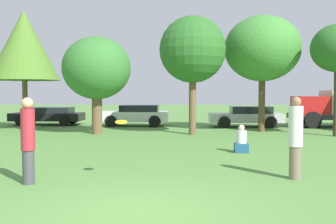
{
  "coord_description": "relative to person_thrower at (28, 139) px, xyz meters",
  "views": [
    {
      "loc": [
        0.77,
        -6.39,
        2.01
      ],
      "look_at": [
        0.36,
        3.81,
        1.51
      ],
      "focal_mm": 41.78,
      "sensor_mm": 36.0,
      "label": 1
    }
  ],
  "objects": [
    {
      "name": "parked_car_silver",
      "position": [
        7.16,
        14.87,
        -0.34
      ],
      "size": [
        4.26,
        1.95,
        1.22
      ],
      "rotation": [
        0.0,
        0.0,
        3.14
      ],
      "color": "#B2B2B7",
      "rests_on": "ground"
    },
    {
      "name": "tree_4",
      "position": [
        7.47,
        12.02,
        3.28
      ],
      "size": [
        3.91,
        3.91,
        6.0
      ],
      "color": "brown",
      "rests_on": "ground"
    },
    {
      "name": "tree_2",
      "position": [
        -0.84,
        10.59,
        2.2
      ],
      "size": [
        3.34,
        3.34,
        4.76
      ],
      "color": "brown",
      "rests_on": "ground"
    },
    {
      "name": "parked_car_white",
      "position": [
        0.5,
        15.17,
        -0.31
      ],
      "size": [
        4.16,
        1.94,
        1.28
      ],
      "rotation": [
        0.0,
        0.0,
        3.14
      ],
      "color": "silver",
      "rests_on": "ground"
    },
    {
      "name": "person_thrower",
      "position": [
        0.0,
        0.0,
        0.0
      ],
      "size": [
        0.3,
        0.3,
        1.91
      ],
      "rotation": [
        0.0,
        0.0,
        0.12
      ],
      "color": "#3F3F47",
      "rests_on": "ground"
    },
    {
      "name": "parked_car_black",
      "position": [
        -5.06,
        15.76,
        -0.39
      ],
      "size": [
        4.37,
        1.96,
        1.12
      ],
      "rotation": [
        0.0,
        0.0,
        3.14
      ],
      "color": "black",
      "rests_on": "ground"
    },
    {
      "name": "frisbee",
      "position": [
        1.98,
        0.51,
        0.34
      ],
      "size": [
        0.28,
        0.28,
        0.07
      ],
      "color": "yellow"
    },
    {
      "name": "tree_1",
      "position": [
        -5.25,
        12.61,
        3.59
      ],
      "size": [
        3.8,
        3.8,
        6.5
      ],
      "color": "brown",
      "rests_on": "ground"
    },
    {
      "name": "bystander_sitting",
      "position": [
        5.37,
        4.79,
        -0.62
      ],
      "size": [
        0.46,
        0.38,
        0.94
      ],
      "color": "navy",
      "rests_on": "ground"
    },
    {
      "name": "person_catcher",
      "position": [
        6.02,
        0.73,
        -0.01
      ],
      "size": [
        0.33,
        0.33,
        1.93
      ],
      "rotation": [
        0.0,
        0.0,
        -3.02
      ],
      "color": "#726651",
      "rests_on": "ground"
    },
    {
      "name": "ground_plane",
      "position": [
        2.65,
        -2.02,
        -1.0
      ],
      "size": [
        120.0,
        120.0,
        0.0
      ],
      "primitive_type": "plane",
      "color": "#54843D"
    },
    {
      "name": "tree_3",
      "position": [
        3.84,
        10.47,
        3.06
      ],
      "size": [
        3.2,
        3.2,
        5.69
      ],
      "color": "brown",
      "rests_on": "ground"
    }
  ]
}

